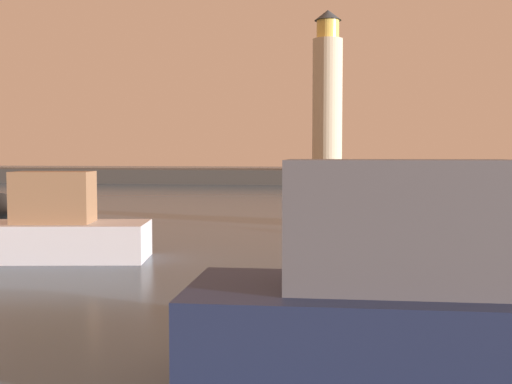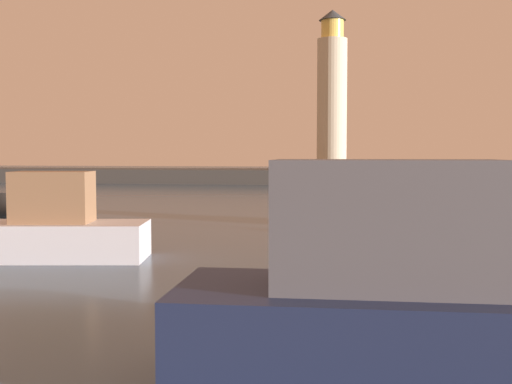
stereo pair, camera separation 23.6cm
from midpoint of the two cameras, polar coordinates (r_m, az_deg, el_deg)
name	(u,v)px [view 2 (the right image)]	position (r m, az deg, el deg)	size (l,w,h in m)	color
ground_plane	(320,212)	(32.76, 5.96, -1.79)	(220.00, 220.00, 0.00)	#384C60
breakwater	(343,177)	(62.58, 7.90, 1.34)	(93.65, 6.60, 1.41)	#423F3D
lighthouse	(332,94)	(62.85, 6.89, 8.62)	(2.88, 2.88, 15.31)	beige
motorboat_0	(6,233)	(19.39, -21.02, -3.43)	(7.60, 3.23, 2.87)	silver
motorboat_3	(391,207)	(26.30, 12.22, -1.33)	(7.25, 3.20, 2.98)	#B21E1E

